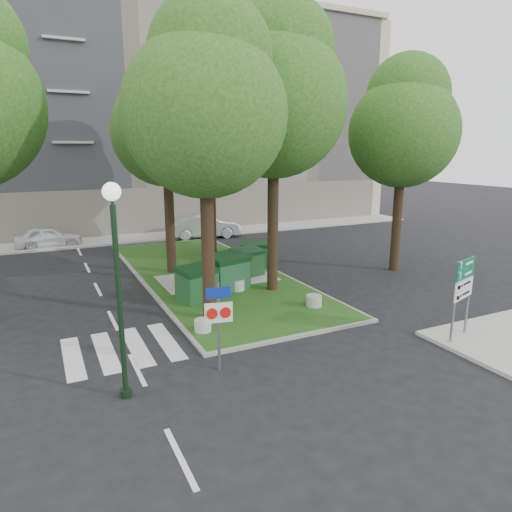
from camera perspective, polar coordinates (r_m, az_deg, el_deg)
ground at (r=14.44m, az=3.40°, el=-10.40°), size 120.00×120.00×0.00m
median_island at (r=21.51m, az=-5.88°, el=-2.27°), size 6.00×16.00×0.12m
median_kerb at (r=21.51m, az=-5.88°, el=-2.30°), size 6.30×16.30×0.10m
building_sidewalk at (r=31.24m, az=-13.41°, el=2.30°), size 42.00×3.00×0.12m
zebra_crossing at (r=14.50m, az=-12.92°, el=-10.59°), size 5.00×3.00×0.01m
apartment_building at (r=38.14m, az=-16.66°, el=16.02°), size 41.00×12.00×16.00m
tree_median_near_left at (r=15.05m, az=-6.24°, el=19.01°), size 5.20×5.20×10.53m
tree_median_near_right at (r=18.37m, az=2.43°, el=20.11°), size 5.60×5.60×11.46m
tree_median_mid at (r=21.36m, az=-11.06°, el=16.21°), size 4.80×4.80×9.99m
tree_median_far at (r=25.29m, az=-5.67°, el=18.92°), size 5.80×5.80×11.93m
tree_street_right at (r=22.80m, az=18.07°, el=15.62°), size 5.00×5.00×10.06m
dumpster_a at (r=17.58m, az=-7.37°, el=-3.45°), size 1.71×1.44×1.35m
dumpster_b at (r=18.81m, az=-3.53°, el=-2.01°), size 1.87×1.52×1.51m
dumpster_c at (r=20.83m, az=-1.09°, el=-0.78°), size 1.58×1.27×1.30m
dumpster_d at (r=22.56m, az=-0.22°, el=0.28°), size 1.63×1.42×1.26m
bollard_left at (r=14.77m, az=-6.66°, el=-8.60°), size 0.54×0.54×0.38m
bollard_right at (r=17.04m, az=7.25°, el=-5.55°), size 0.58×0.58×0.41m
bollard_mid at (r=18.79m, az=-2.43°, el=-3.61°), size 0.62×0.62×0.45m
litter_bin at (r=22.78m, az=0.14°, el=-0.26°), size 0.40×0.40×0.70m
street_lamp at (r=10.65m, az=-16.98°, el=-1.37°), size 0.41×0.41×5.09m
traffic_sign_pole at (r=12.04m, az=-4.72°, el=-7.24°), size 0.73×0.19×2.46m
directional_sign at (r=15.10m, az=24.46°, el=-3.40°), size 1.19×0.43×2.48m
car_white at (r=30.10m, az=-24.55°, el=2.18°), size 3.80×1.65×1.27m
car_silver at (r=30.66m, az=-6.47°, el=3.74°), size 4.86×2.19×1.55m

